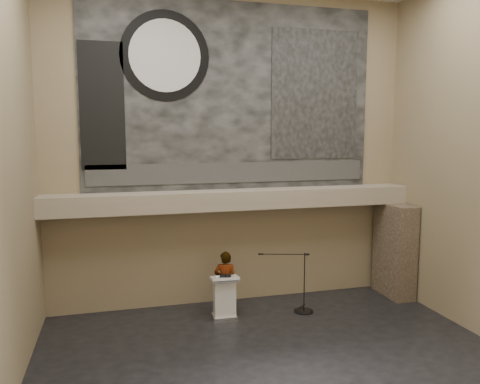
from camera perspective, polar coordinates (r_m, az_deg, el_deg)
name	(u,v)px	position (r m, az deg, el deg)	size (l,w,h in m)	color
floor	(281,366)	(10.23, 5.00, -20.39)	(10.00, 10.00, 0.00)	black
wall_back	(232,151)	(12.90, -0.93, 5.07)	(10.00, 0.02, 8.50)	#8C7759
wall_front	(409,177)	(5.52, 19.95, 1.71)	(10.00, 0.02, 8.50)	#8C7759
soffit	(236,199)	(12.63, -0.47, -0.90)	(10.00, 0.80, 0.50)	gray
sprinkler_left	(177,213)	(12.32, -7.64, -2.49)	(0.04, 0.04, 0.06)	#B2893D
sprinkler_right	(302,207)	(13.23, 7.57, -1.82)	(0.04, 0.04, 0.06)	#B2893D
banner	(233,97)	(12.89, -0.91, 11.51)	(8.00, 0.05, 5.00)	black
banner_text_strip	(233,173)	(12.87, -0.85, 2.38)	(7.76, 0.02, 0.55)	#2E2E2E
banner_clock_rim	(165,56)	(12.65, -9.13, 16.07)	(2.30, 2.30, 0.02)	black
banner_clock_face	(165,56)	(12.63, -9.12, 16.08)	(1.84, 1.84, 0.02)	silver
banner_building_print	(315,95)	(13.65, 9.15, 11.61)	(2.60, 0.02, 3.60)	black
banner_brick_print	(102,106)	(12.44, -16.46, 9.99)	(1.10, 0.02, 3.20)	black
stone_pier	(394,250)	(14.43, 18.31, -6.72)	(0.60, 1.40, 2.70)	#45372A
lectern	(224,297)	(12.28, -1.91, -12.69)	(0.71, 0.53, 1.13)	silver
binder	(225,276)	(12.06, -1.79, -10.23)	(0.28, 0.22, 0.04)	black
papers	(221,277)	(12.03, -2.36, -10.36)	(0.23, 0.32, 0.01)	white
speaker_person	(225,282)	(12.55, -1.79, -10.92)	(0.60, 0.40, 1.66)	beige
mic_stand	(302,303)	(12.90, 7.60, -13.21)	(1.44, 0.61, 1.60)	black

